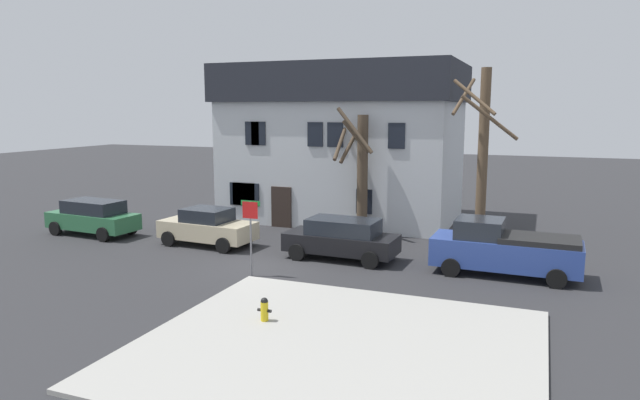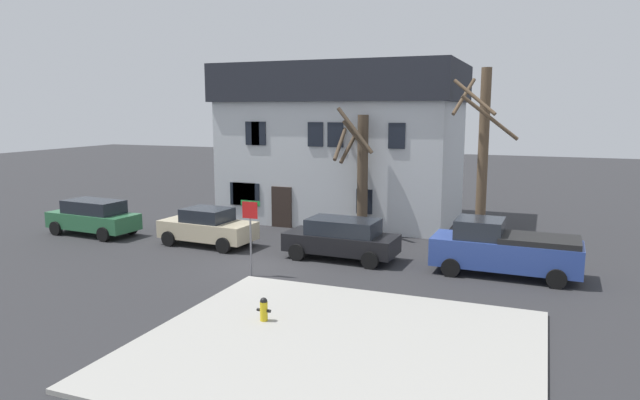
{
  "view_description": "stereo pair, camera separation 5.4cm",
  "coord_description": "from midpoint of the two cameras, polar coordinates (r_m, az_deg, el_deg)",
  "views": [
    {
      "loc": [
        10.11,
        -18.96,
        6.02
      ],
      "look_at": [
        1.57,
        2.68,
        2.3
      ],
      "focal_mm": 31.92,
      "sensor_mm": 36.0,
      "label": 1
    },
    {
      "loc": [
        10.16,
        -18.94,
        6.02
      ],
      "look_at": [
        1.57,
        2.68,
        2.3
      ],
      "focal_mm": 31.92,
      "sensor_mm": 36.0,
      "label": 2
    }
  ],
  "objects": [
    {
      "name": "sidewalk_slab",
      "position": [
        14.92,
        1.79,
        -14.49
      ],
      "size": [
        9.97,
        8.96,
        0.12
      ],
      "primitive_type": "cube",
      "color": "#A8A59E",
      "rests_on": "ground_plane"
    },
    {
      "name": "building_main",
      "position": [
        31.53,
        2.4,
        5.89
      ],
      "size": [
        12.65,
        7.72,
        8.38
      ],
      "color": "silver",
      "rests_on": "ground_plane"
    },
    {
      "name": "tree_bare_near",
      "position": [
        26.84,
        4.13,
        3.0
      ],
      "size": [
        2.03,
        2.24,
        6.13
      ],
      "color": "#4C3D2D",
      "rests_on": "ground_plane"
    },
    {
      "name": "street_sign_pole",
      "position": [
        20.61,
        -6.93,
        -2.37
      ],
      "size": [
        0.76,
        0.07,
        2.79
      ],
      "color": "slate",
      "rests_on": "ground_plane"
    },
    {
      "name": "fire_hydrant",
      "position": [
        16.37,
        -5.56,
        -10.8
      ],
      "size": [
        0.42,
        0.22,
        0.68
      ],
      "color": "gold",
      "rests_on": "sidewalk_slab"
    },
    {
      "name": "pickup_truck_blue",
      "position": [
        21.88,
        18.02,
        -4.69
      ],
      "size": [
        5.27,
        2.25,
        2.04
      ],
      "color": "#2D4799",
      "rests_on": "ground_plane"
    },
    {
      "name": "tree_bare_mid",
      "position": [
        25.55,
        16.0,
        4.51
      ],
      "size": [
        2.8,
        2.8,
        7.78
      ],
      "color": "brown",
      "rests_on": "ground_plane"
    },
    {
      "name": "car_black_wagon",
      "position": [
        23.05,
        2.26,
        -3.84
      ],
      "size": [
        4.6,
        2.17,
        1.66
      ],
      "color": "black",
      "rests_on": "ground_plane"
    },
    {
      "name": "car_beige_sedan",
      "position": [
        25.87,
        -11.14,
        -2.65
      ],
      "size": [
        4.41,
        2.26,
        1.68
      ],
      "color": "#C6B793",
      "rests_on": "ground_plane"
    },
    {
      "name": "ground_plane",
      "position": [
        22.32,
        -6.27,
        -6.63
      ],
      "size": [
        120.0,
        120.0,
        0.0
      ],
      "primitive_type": "plane",
      "color": "#2D2D30"
    },
    {
      "name": "car_green_wagon",
      "position": [
        29.56,
        -21.72,
        -1.57
      ],
      "size": [
        4.69,
        2.22,
        1.7
      ],
      "color": "#2D6B42",
      "rests_on": "ground_plane"
    }
  ]
}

